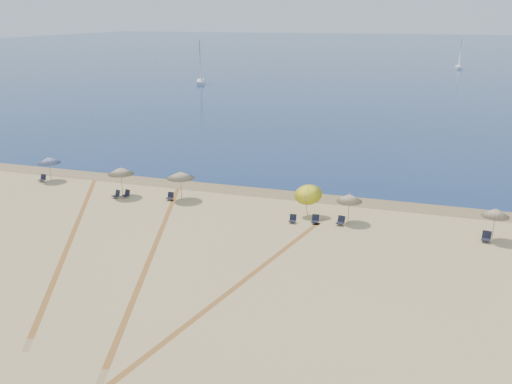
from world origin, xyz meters
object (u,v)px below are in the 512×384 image
chair_6 (341,221)px  chair_0 (43,178)px  umbrella_1 (121,171)px  chair_3 (170,197)px  chair_4 (293,219)px  umbrella_3 (308,192)px  umbrella_4 (349,198)px  chair_2 (126,194)px  chair_5 (315,219)px  sailboat_2 (460,59)px  chair_7 (486,237)px  umbrella_5 (496,212)px  chair_1 (117,194)px  umbrella_0 (49,160)px  sailboat_0 (201,70)px  umbrella_2 (180,175)px

chair_6 → chair_0: bearing=-175.3°
umbrella_1 → chair_0: size_ratio=3.91×
chair_3 → chair_4: 11.15m
umbrella_3 → chair_6: size_ratio=3.76×
chair_0 → umbrella_4: bearing=-5.0°
chair_2 → chair_4: (14.81, -1.49, -0.01)m
chair_5 → sailboat_2: sailboat_2 is taller
umbrella_3 → chair_5: 2.31m
umbrella_4 → chair_7: umbrella_4 is taller
umbrella_3 → umbrella_5: size_ratio=1.15×
chair_0 → chair_1: chair_0 is taller
umbrella_4 → chair_0: (-28.41, 1.74, -1.60)m
chair_4 → umbrella_0: bearing=167.9°
umbrella_3 → sailboat_2: size_ratio=0.32×
umbrella_0 → chair_7: umbrella_0 is taller
chair_1 → chair_7: bearing=20.6°
chair_4 → chair_2: bearing=170.8°
chair_5 → umbrella_3: bearing=119.4°
umbrella_0 → chair_4: umbrella_0 is taller
umbrella_5 → chair_3: size_ratio=3.68×
chair_2 → sailboat_0: sailboat_0 is taller
umbrella_4 → chair_2: bearing=179.7°
umbrella_4 → chair_4: umbrella_4 is taller
chair_0 → sailboat_2: (40.41, 127.78, 2.23)m
chair_0 → sailboat_0: bearing=100.4°
chair_0 → chair_5: chair_0 is taller
umbrella_3 → sailboat_2: bearing=83.3°
umbrella_0 → chair_7: (37.40, -3.15, -1.62)m
chair_6 → sailboat_0: bearing=129.6°
chair_3 → sailboat_0: sailboat_0 is taller
chair_5 → sailboat_0: (-41.61, 76.18, 2.53)m
chair_7 → sailboat_0: size_ratio=0.08×
umbrella_5 → sailboat_2: (2.09, 129.90, 0.54)m
chair_2 → chair_6: 18.29m
umbrella_4 → chair_4: 4.44m
umbrella_5 → chair_2: umbrella_5 is taller
umbrella_3 → chair_4: umbrella_3 is taller
umbrella_4 → sailboat_2: (12.00, 129.52, 0.63)m
umbrella_2 → sailboat_2: bearing=78.5°
chair_1 → chair_7: (28.91, -0.58, 0.03)m
umbrella_1 → chair_1: umbrella_1 is taller
umbrella_2 → umbrella_5: umbrella_2 is taller
umbrella_5 → chair_0: 38.42m
chair_4 → chair_6: 3.52m
chair_2 → chair_3: size_ratio=1.13×
umbrella_0 → chair_5: size_ratio=3.52×
umbrella_0 → chair_1: bearing=-16.8°
chair_0 → chair_4: (24.52, -3.14, -0.02)m
chair_7 → umbrella_3: bearing=-175.7°
umbrella_3 → chair_2: 15.60m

